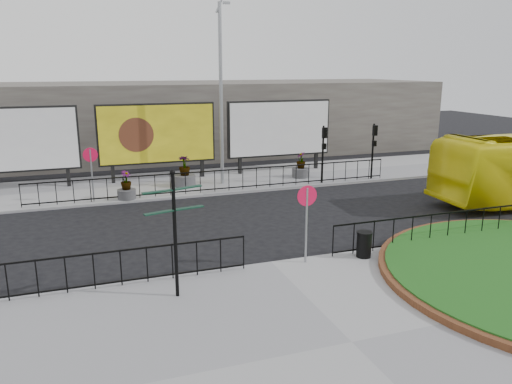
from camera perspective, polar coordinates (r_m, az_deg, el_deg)
name	(u,v)px	position (r m, az deg, el deg)	size (l,w,h in m)	color
ground	(271,265)	(15.87, 1.73, -8.35)	(90.00, 90.00, 0.00)	black
pavement_near	(352,344)	(11.81, 10.88, -16.72)	(30.00, 10.00, 0.12)	gray
pavement_far	(190,182)	(26.89, -7.51, 1.10)	(44.00, 6.00, 0.12)	gray
railing_near_left	(66,275)	(14.43, -20.90, -8.81)	(10.00, 0.10, 1.10)	black
railing_near_right	(448,226)	(18.64, 21.13, -3.68)	(9.00, 0.10, 1.10)	black
railing_far	(222,180)	(24.42, -3.93, 1.33)	(18.00, 0.10, 1.10)	black
speed_sign_far	(91,163)	(23.44, -18.34, 3.21)	(0.64, 0.07, 2.47)	gray
speed_sign_near	(307,207)	(15.27, 5.82, -1.71)	(0.64, 0.07, 2.47)	gray
billboard_left	(12,140)	(27.05, -26.11, 5.33)	(6.20, 0.31, 4.10)	black
billboard_mid	(157,134)	(27.13, -11.23, 6.52)	(6.20, 0.31, 4.10)	black
billboard_right	(279,129)	(28.96, 2.70, 7.23)	(6.20, 0.31, 4.10)	black
lamp_post	(221,92)	(25.62, -4.01, 11.32)	(0.74, 0.18, 9.23)	gray
signal_pole_a	(324,146)	(26.16, 7.73, 5.28)	(0.22, 0.26, 3.00)	black
signal_pole_b	(374,143)	(27.65, 13.30, 5.50)	(0.22, 0.26, 3.00)	black
building_backdrop	(159,119)	(36.24, -10.98, 8.22)	(40.00, 10.00, 5.00)	#69655C
fingerpost_sign	(175,222)	(13.02, -9.30, -3.36)	(1.61, 0.59, 3.44)	black
litter_bin	(364,244)	(16.42, 12.25, -5.85)	(0.51, 0.51, 0.84)	black
planter_a	(126,189)	(23.77, -14.60, 0.39)	(0.84, 0.84, 1.32)	#4C4C4F
planter_b	(185,176)	(25.71, -8.15, 1.87)	(1.09, 1.09, 1.60)	#4C4C4F
planter_c	(301,168)	(27.68, 5.14, 2.69)	(0.96, 0.96, 1.41)	#4C4C4F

